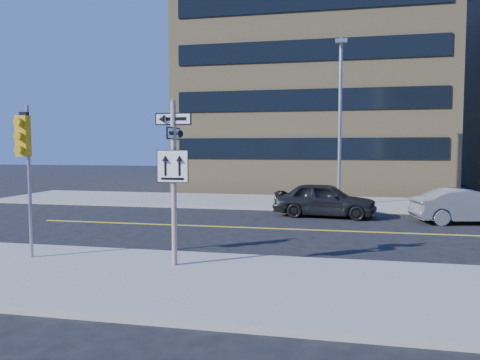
% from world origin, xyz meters
% --- Properties ---
extents(ground, '(120.00, 120.00, 0.00)m').
position_xyz_m(ground, '(0.00, 0.00, 0.00)').
color(ground, black).
rests_on(ground, ground).
extents(sign_pole, '(0.92, 0.92, 4.06)m').
position_xyz_m(sign_pole, '(0.00, -2.51, 2.44)').
color(sign_pole, silver).
rests_on(sign_pole, near_sidewalk).
extents(traffic_signal, '(0.32, 0.45, 4.00)m').
position_xyz_m(traffic_signal, '(-4.00, -2.66, 3.03)').
color(traffic_signal, gray).
rests_on(traffic_signal, near_sidewalk).
extents(parked_car_a, '(2.24, 4.61, 1.52)m').
position_xyz_m(parked_car_a, '(3.38, 7.49, 0.76)').
color(parked_car_a, black).
rests_on(parked_car_a, ground).
extents(parked_car_b, '(2.30, 4.46, 1.40)m').
position_xyz_m(parked_car_b, '(9.05, 6.82, 0.70)').
color(parked_car_b, slate).
rests_on(parked_car_b, ground).
extents(streetlight_a, '(0.55, 2.25, 8.00)m').
position_xyz_m(streetlight_a, '(4.00, 10.76, 4.76)').
color(streetlight_a, gray).
rests_on(streetlight_a, far_sidewalk).
extents(building_brick, '(18.00, 18.00, 18.00)m').
position_xyz_m(building_brick, '(2.00, 25.00, 9.00)').
color(building_brick, tan).
rests_on(building_brick, ground).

